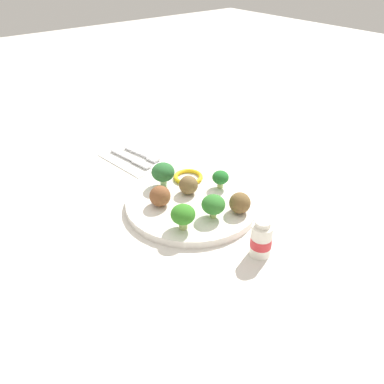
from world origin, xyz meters
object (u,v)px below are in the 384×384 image
object	(u,v)px
plate	(192,203)
broccoli_floret_near_rim	(183,215)
meatball_far_rim	(240,203)
napkin	(136,158)
meatball_center	(160,196)
meatball_near_rim	(188,185)
broccoli_floret_center	(213,205)
broccoli_floret_back_left	(219,177)
pepper_ring_far_rim	(188,177)
broccoli_floret_mid_left	(163,172)
fork	(143,155)
knife	(132,159)
yogurt_bottle	(262,239)

from	to	relation	value
plate	broccoli_floret_near_rim	bearing A→B (deg)	-48.58
meatball_far_rim	napkin	world-z (taller)	meatball_far_rim
meatball_center	meatball_far_rim	bearing A→B (deg)	42.47
meatball_near_rim	napkin	world-z (taller)	meatball_near_rim
broccoli_floret_center	meatball_near_rim	world-z (taller)	broccoli_floret_center
broccoli_floret_back_left	meatball_near_rim	xyz separation A→B (m)	(-0.02, -0.07, -0.00)
napkin	meatball_center	bearing A→B (deg)	-20.04
pepper_ring_far_rim	napkin	xyz separation A→B (m)	(-0.19, -0.03, -0.02)
plate	broccoli_floret_center	distance (m)	0.08
broccoli_floret_mid_left	napkin	bearing A→B (deg)	168.40
meatball_far_rim	fork	distance (m)	0.35
meatball_far_rim	fork	size ratio (longest dim) A/B	0.36
knife	yogurt_bottle	xyz separation A→B (m)	(0.45, -0.01, 0.03)
broccoli_floret_mid_left	meatball_near_rim	xyz separation A→B (m)	(0.06, 0.02, -0.01)
plate	meatball_center	xyz separation A→B (m)	(-0.03, -0.06, 0.03)
yogurt_bottle	pepper_ring_far_rim	bearing A→B (deg)	170.07
broccoli_floret_near_rim	meatball_center	distance (m)	0.09
plate	meatball_center	bearing A→B (deg)	-113.04
broccoli_floret_near_rim	broccoli_floret_mid_left	bearing A→B (deg)	158.01
broccoli_floret_near_rim	meatball_near_rim	xyz separation A→B (m)	(-0.09, 0.08, -0.01)
yogurt_bottle	meatball_center	bearing A→B (deg)	-164.01
yogurt_bottle	fork	bearing A→B (deg)	174.78
broccoli_floret_center	meatball_far_rim	xyz separation A→B (m)	(0.02, 0.05, -0.01)
broccoli_floret_back_left	broccoli_floret_center	distance (m)	0.11
broccoli_floret_back_left	yogurt_bottle	distance (m)	0.21
plate	meatball_near_rim	xyz separation A→B (m)	(-0.03, 0.01, 0.03)
plate	pepper_ring_far_rim	bearing A→B (deg)	146.88
meatball_center	knife	xyz separation A→B (m)	(-0.23, 0.07, -0.03)
broccoli_floret_near_rim	pepper_ring_far_rim	bearing A→B (deg)	138.75
napkin	knife	size ratio (longest dim) A/B	1.17
napkin	meatball_far_rim	bearing A→B (deg)	3.91
meatball_near_rim	broccoli_floret_mid_left	bearing A→B (deg)	-157.54
knife	fork	bearing A→B (deg)	95.32
plate	yogurt_bottle	xyz separation A→B (m)	(0.20, 0.00, 0.03)
plate	yogurt_bottle	distance (m)	0.20
meatball_center	meatball_far_rim	size ratio (longest dim) A/B	1.01
meatball_center	meatball_near_rim	xyz separation A→B (m)	(0.00, 0.07, -0.00)
meatball_far_rim	fork	bearing A→B (deg)	-179.19
broccoli_floret_back_left	pepper_ring_far_rim	xyz separation A→B (m)	(-0.07, -0.03, -0.02)
meatball_far_rim	yogurt_bottle	xyz separation A→B (m)	(0.10, -0.05, -0.00)
broccoli_floret_mid_left	broccoli_floret_center	xyz separation A→B (m)	(0.16, 0.01, -0.00)
broccoli_floret_near_rim	broccoli_floret_center	size ratio (longest dim) A/B	1.05
broccoli_floret_near_rim	napkin	bearing A→B (deg)	163.49
plate	broccoli_floret_back_left	bearing A→B (deg)	92.61
yogurt_bottle	napkin	bearing A→B (deg)	177.26
broccoli_floret_center	knife	distance (m)	0.33
broccoli_floret_back_left	plate	bearing A→B (deg)	-87.39
broccoli_floret_near_rim	plate	bearing A→B (deg)	131.42
meatball_far_rim	knife	xyz separation A→B (m)	(-0.35, -0.04, -0.03)
napkin	broccoli_floret_center	bearing A→B (deg)	-4.85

